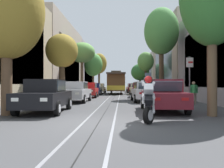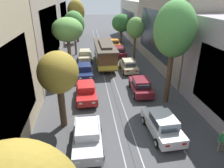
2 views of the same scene
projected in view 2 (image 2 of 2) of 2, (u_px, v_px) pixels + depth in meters
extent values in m
plane|color=#424244|center=(108.00, 74.00, 25.56)|extent=(160.00, 160.00, 0.00)
cube|color=gray|center=(101.00, 65.00, 28.72)|extent=(0.08, 63.61, 0.01)
cube|color=gray|center=(109.00, 65.00, 28.84)|extent=(0.08, 63.61, 0.01)
cube|color=black|center=(105.00, 65.00, 28.78)|extent=(0.03, 63.61, 0.01)
cube|color=gray|center=(35.00, 29.00, 25.61)|extent=(4.10, 18.24, 10.50)
cube|color=#2D3842|center=(52.00, 33.00, 26.06)|extent=(0.04, 12.98, 6.30)
cube|color=gray|center=(53.00, 15.00, 42.40)|extent=(4.55, 18.24, 10.34)
cube|color=#2D3842|center=(64.00, 18.00, 42.87)|extent=(0.04, 12.98, 6.21)
cube|color=gray|center=(170.00, 29.00, 27.82)|extent=(4.54, 18.24, 9.84)
cube|color=#2D3842|center=(154.00, 33.00, 27.76)|extent=(0.04, 12.98, 5.90)
cube|color=beige|center=(137.00, 20.00, 44.97)|extent=(4.55, 18.24, 8.04)
cube|color=#2D3842|center=(127.00, 22.00, 44.87)|extent=(0.04, 12.98, 4.82)
cube|color=#B7B7BC|center=(87.00, 138.00, 13.29)|extent=(1.84, 4.32, 0.66)
cube|color=#B7B7BC|center=(87.00, 129.00, 13.17)|extent=(1.50, 2.08, 0.60)
cube|color=#2D3842|center=(87.00, 138.00, 12.42)|extent=(1.33, 0.24, 0.47)
cube|color=#2D3842|center=(87.00, 119.00, 14.25)|extent=(1.30, 0.21, 0.45)
cube|color=#2D3842|center=(98.00, 128.00, 13.25)|extent=(0.05, 1.81, 0.47)
cube|color=#2D3842|center=(75.00, 130.00, 13.09)|extent=(0.05, 1.81, 0.47)
cube|color=white|center=(98.00, 161.00, 11.35)|extent=(0.28, 0.04, 0.14)
cube|color=#B21414|center=(95.00, 118.00, 15.27)|extent=(0.28, 0.04, 0.12)
cube|color=white|center=(78.00, 163.00, 11.23)|extent=(0.28, 0.04, 0.14)
cube|color=#B21414|center=(80.00, 119.00, 15.15)|extent=(0.28, 0.04, 0.12)
cylinder|color=black|center=(102.00, 156.00, 12.31)|extent=(0.21, 0.64, 0.64)
cylinder|color=silver|center=(104.00, 156.00, 12.32)|extent=(0.02, 0.35, 0.35)
cylinder|color=black|center=(73.00, 158.00, 12.12)|extent=(0.21, 0.64, 0.64)
cylinder|color=silver|center=(71.00, 158.00, 12.11)|extent=(0.02, 0.35, 0.35)
cylinder|color=black|center=(100.00, 129.00, 14.73)|extent=(0.21, 0.64, 0.64)
cylinder|color=silver|center=(101.00, 129.00, 14.74)|extent=(0.02, 0.35, 0.35)
cylinder|color=black|center=(75.00, 131.00, 14.54)|extent=(0.21, 0.64, 0.64)
cylinder|color=silver|center=(74.00, 131.00, 14.53)|extent=(0.02, 0.35, 0.35)
cube|color=red|center=(86.00, 93.00, 19.32)|extent=(1.91, 4.35, 0.66)
cube|color=red|center=(86.00, 86.00, 19.20)|extent=(1.53, 2.10, 0.60)
cube|color=#2D3842|center=(86.00, 90.00, 18.45)|extent=(1.34, 0.26, 0.47)
cube|color=#2D3842|center=(86.00, 82.00, 20.27)|extent=(1.30, 0.23, 0.45)
cube|color=#2D3842|center=(94.00, 86.00, 19.30)|extent=(0.08, 1.81, 0.47)
cube|color=#2D3842|center=(78.00, 87.00, 19.10)|extent=(0.08, 1.81, 0.47)
cube|color=white|center=(94.00, 103.00, 17.41)|extent=(0.28, 0.05, 0.14)
cube|color=#B21414|center=(91.00, 83.00, 21.31)|extent=(0.28, 0.05, 0.12)
cube|color=white|center=(81.00, 104.00, 17.26)|extent=(0.28, 0.05, 0.14)
cube|color=#B21414|center=(80.00, 83.00, 21.15)|extent=(0.28, 0.05, 0.12)
cylinder|color=black|center=(97.00, 102.00, 18.38)|extent=(0.22, 0.64, 0.64)
cylinder|color=silver|center=(98.00, 102.00, 18.39)|extent=(0.03, 0.35, 0.35)
cylinder|color=black|center=(77.00, 104.00, 18.13)|extent=(0.22, 0.64, 0.64)
cylinder|color=silver|center=(76.00, 104.00, 18.12)|extent=(0.03, 0.35, 0.35)
cylinder|color=black|center=(95.00, 90.00, 20.78)|extent=(0.22, 0.64, 0.64)
cylinder|color=silver|center=(96.00, 90.00, 20.80)|extent=(0.03, 0.35, 0.35)
cylinder|color=black|center=(77.00, 91.00, 20.54)|extent=(0.22, 0.64, 0.64)
cylinder|color=silver|center=(76.00, 91.00, 20.52)|extent=(0.03, 0.35, 0.35)
cube|color=#19234C|center=(85.00, 72.00, 24.50)|extent=(1.95, 4.36, 0.66)
cube|color=#19234C|center=(84.00, 67.00, 24.38)|extent=(1.55, 2.11, 0.60)
cube|color=#2D3842|center=(85.00, 69.00, 23.63)|extent=(1.34, 0.27, 0.47)
cube|color=#2D3842|center=(84.00, 64.00, 25.45)|extent=(1.30, 0.24, 0.45)
cube|color=#2D3842|center=(91.00, 66.00, 24.49)|extent=(0.09, 1.81, 0.47)
cube|color=#2D3842|center=(78.00, 67.00, 24.26)|extent=(0.09, 1.81, 0.47)
cube|color=white|center=(91.00, 78.00, 22.59)|extent=(0.28, 0.05, 0.14)
cube|color=#B21414|center=(88.00, 65.00, 26.48)|extent=(0.28, 0.05, 0.12)
cube|color=white|center=(81.00, 78.00, 22.43)|extent=(0.28, 0.05, 0.14)
cube|color=#B21414|center=(80.00, 66.00, 26.32)|extent=(0.28, 0.05, 0.12)
cylinder|color=black|center=(93.00, 78.00, 23.56)|extent=(0.22, 0.65, 0.64)
cylinder|color=silver|center=(94.00, 78.00, 23.58)|extent=(0.03, 0.35, 0.35)
cylinder|color=black|center=(78.00, 79.00, 23.30)|extent=(0.22, 0.65, 0.64)
cylinder|color=silver|center=(77.00, 79.00, 23.29)|extent=(0.03, 0.35, 0.35)
cylinder|color=black|center=(91.00, 70.00, 25.96)|extent=(0.22, 0.65, 0.64)
cylinder|color=silver|center=(92.00, 70.00, 25.98)|extent=(0.03, 0.35, 0.35)
cylinder|color=black|center=(78.00, 71.00, 25.70)|extent=(0.22, 0.65, 0.64)
cylinder|color=silver|center=(77.00, 71.00, 25.69)|extent=(0.03, 0.35, 0.35)
cube|color=#C1B28E|center=(85.00, 56.00, 30.64)|extent=(1.85, 4.32, 0.66)
cube|color=#C1B28E|center=(85.00, 52.00, 30.52)|extent=(1.50, 2.08, 0.60)
cube|color=#2D3842|center=(85.00, 54.00, 29.76)|extent=(1.33, 0.24, 0.47)
cube|color=#2D3842|center=(85.00, 50.00, 31.60)|extent=(1.30, 0.21, 0.45)
cube|color=#2D3842|center=(90.00, 52.00, 30.59)|extent=(0.05, 1.81, 0.47)
cube|color=#2D3842|center=(80.00, 52.00, 30.44)|extent=(0.05, 1.81, 0.47)
cube|color=white|center=(89.00, 60.00, 28.70)|extent=(0.28, 0.04, 0.14)
cube|color=#B21414|center=(89.00, 52.00, 32.61)|extent=(0.28, 0.04, 0.12)
cube|color=white|center=(81.00, 60.00, 28.58)|extent=(0.28, 0.04, 0.14)
cube|color=#B21414|center=(82.00, 52.00, 32.50)|extent=(0.28, 0.04, 0.12)
cylinder|color=black|center=(91.00, 61.00, 29.66)|extent=(0.21, 0.64, 0.64)
cylinder|color=silver|center=(92.00, 61.00, 29.67)|extent=(0.02, 0.35, 0.35)
cylinder|color=black|center=(79.00, 61.00, 29.47)|extent=(0.21, 0.64, 0.64)
cylinder|color=silver|center=(78.00, 61.00, 29.46)|extent=(0.02, 0.35, 0.35)
cylinder|color=black|center=(91.00, 56.00, 32.07)|extent=(0.21, 0.64, 0.64)
cylinder|color=silver|center=(91.00, 56.00, 32.09)|extent=(0.02, 0.35, 0.35)
cylinder|color=black|center=(80.00, 56.00, 31.89)|extent=(0.21, 0.64, 0.64)
cylinder|color=silver|center=(79.00, 56.00, 31.88)|extent=(0.02, 0.35, 0.35)
cube|color=silver|center=(162.00, 126.00, 14.52)|extent=(2.01, 4.38, 0.66)
cube|color=silver|center=(164.00, 120.00, 14.13)|extent=(1.58, 2.14, 0.60)
cube|color=#2D3842|center=(159.00, 114.00, 14.89)|extent=(1.34, 0.29, 0.47)
cube|color=#2D3842|center=(171.00, 130.00, 13.08)|extent=(1.30, 0.26, 0.45)
cube|color=#2D3842|center=(154.00, 121.00, 14.01)|extent=(0.12, 1.81, 0.47)
cube|color=#2D3842|center=(174.00, 119.00, 14.25)|extent=(0.12, 1.81, 0.47)
cube|color=white|center=(145.00, 110.00, 16.33)|extent=(0.28, 0.05, 0.14)
cube|color=#B21414|center=(168.00, 146.00, 12.45)|extent=(0.28, 0.05, 0.12)
cube|color=white|center=(158.00, 109.00, 16.51)|extent=(0.28, 0.05, 0.14)
cube|color=#B21414|center=(184.00, 144.00, 12.63)|extent=(0.28, 0.05, 0.12)
cylinder|color=black|center=(144.00, 121.00, 15.71)|extent=(0.23, 0.65, 0.64)
cylinder|color=silver|center=(143.00, 121.00, 15.70)|extent=(0.04, 0.35, 0.35)
cylinder|color=black|center=(165.00, 118.00, 16.00)|extent=(0.23, 0.65, 0.64)
cylinder|color=silver|center=(167.00, 118.00, 16.02)|extent=(0.04, 0.35, 0.35)
cylinder|color=black|center=(157.00, 143.00, 13.32)|extent=(0.23, 0.65, 0.64)
cylinder|color=silver|center=(155.00, 144.00, 13.30)|extent=(0.04, 0.35, 0.35)
cylinder|color=black|center=(182.00, 140.00, 13.60)|extent=(0.23, 0.65, 0.64)
cylinder|color=silver|center=(183.00, 140.00, 13.62)|extent=(0.04, 0.35, 0.35)
cube|color=maroon|center=(141.00, 87.00, 20.60)|extent=(1.98, 4.37, 0.66)
cube|color=maroon|center=(141.00, 82.00, 20.21)|extent=(1.56, 2.12, 0.60)
cube|color=#2D3842|center=(140.00, 79.00, 20.98)|extent=(1.34, 0.28, 0.47)
cube|color=#2D3842|center=(144.00, 87.00, 19.14)|extent=(1.30, 0.25, 0.45)
cube|color=#2D3842|center=(134.00, 82.00, 20.15)|extent=(0.11, 1.81, 0.47)
cube|color=#2D3842|center=(149.00, 82.00, 20.27)|extent=(0.11, 1.81, 0.47)
cube|color=white|center=(132.00, 78.00, 22.48)|extent=(0.28, 0.05, 0.14)
cube|color=#B21414|center=(140.00, 96.00, 18.56)|extent=(0.28, 0.05, 0.12)
cube|color=white|center=(141.00, 78.00, 22.57)|extent=(0.28, 0.05, 0.14)
cube|color=#B21414|center=(152.00, 96.00, 18.64)|extent=(0.28, 0.05, 0.12)
cylinder|color=black|center=(130.00, 85.00, 21.88)|extent=(0.23, 0.65, 0.64)
cylinder|color=silver|center=(129.00, 85.00, 21.87)|extent=(0.03, 0.35, 0.35)
cylinder|color=black|center=(146.00, 84.00, 22.02)|extent=(0.23, 0.65, 0.64)
cylinder|color=silver|center=(147.00, 84.00, 22.03)|extent=(0.03, 0.35, 0.35)
cylinder|color=black|center=(134.00, 96.00, 19.46)|extent=(0.23, 0.65, 0.64)
cylinder|color=silver|center=(133.00, 96.00, 19.45)|extent=(0.03, 0.35, 0.35)
cylinder|color=black|center=(152.00, 95.00, 19.60)|extent=(0.23, 0.65, 0.64)
cylinder|color=silver|center=(153.00, 95.00, 19.60)|extent=(0.03, 0.35, 0.35)
cube|color=#C1B28E|center=(128.00, 66.00, 26.44)|extent=(1.81, 4.31, 0.66)
cube|color=#C1B28E|center=(129.00, 62.00, 26.05)|extent=(1.48, 2.07, 0.60)
cube|color=#2D3842|center=(128.00, 60.00, 26.81)|extent=(1.33, 0.23, 0.47)
cube|color=#2D3842|center=(131.00, 65.00, 24.98)|extent=(1.30, 0.20, 0.45)
cube|color=#2D3842|center=(123.00, 62.00, 25.96)|extent=(0.04, 1.81, 0.47)
cube|color=#2D3842|center=(134.00, 62.00, 26.13)|extent=(0.04, 1.81, 0.47)
cube|color=white|center=(121.00, 61.00, 28.29)|extent=(0.28, 0.04, 0.14)
cube|color=#B21414|center=(128.00, 72.00, 24.38)|extent=(0.28, 0.04, 0.12)
cube|color=white|center=(129.00, 60.00, 28.42)|extent=(0.28, 0.04, 0.14)
cube|color=#B21414|center=(137.00, 71.00, 24.51)|extent=(0.28, 0.04, 0.12)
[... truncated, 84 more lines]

